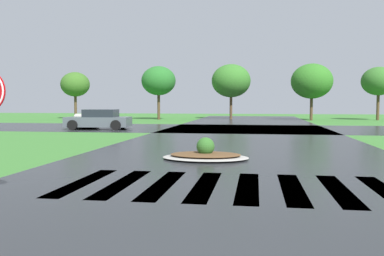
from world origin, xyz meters
TOP-DOWN VIEW (x-y plane):
  - asphalt_roadway at (0.00, 10.00)m, footprint 10.56×80.00m
  - asphalt_cross_road at (0.00, 24.74)m, footprint 90.00×9.51m
  - crosswalk_stripes at (0.00, 5.57)m, footprint 6.75×3.25m
  - median_island at (-0.93, 9.62)m, footprint 2.67×1.86m
  - car_silver_hatch at (-9.49, 22.75)m, footprint 4.22×2.39m
  - drainage_pipe_stack at (-10.84, 23.99)m, footprint 1.59×1.03m
  - background_treeline at (-0.95, 39.16)m, footprint 33.85×5.79m

SIDE VIEW (x-z plane):
  - crosswalk_stripes at x=0.00m, z-range 0.00..0.01m
  - asphalt_roadway at x=0.00m, z-range 0.00..0.01m
  - asphalt_cross_road at x=0.00m, z-range 0.00..0.01m
  - median_island at x=-0.93m, z-range -0.20..0.48m
  - drainage_pipe_stack at x=-10.84m, z-range 0.00..0.98m
  - car_silver_hatch at x=-9.49m, z-range -0.03..1.26m
  - background_treeline at x=-0.95m, z-range 0.99..6.67m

